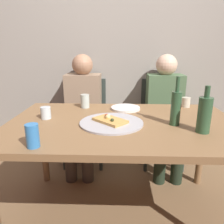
% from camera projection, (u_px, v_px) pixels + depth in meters
% --- Properties ---
extents(ground_plane, '(8.00, 8.00, 0.00)m').
position_uv_depth(ground_plane, '(121.00, 213.00, 1.70)').
color(ground_plane, brown).
extents(back_wall, '(6.00, 0.10, 2.60)m').
position_uv_depth(back_wall, '(122.00, 41.00, 2.34)').
color(back_wall, gray).
rests_on(back_wall, ground_plane).
extents(dining_table, '(1.56, 0.97, 0.75)m').
position_uv_depth(dining_table, '(123.00, 132.00, 1.51)').
color(dining_table, olive).
rests_on(dining_table, ground_plane).
extents(pizza_tray, '(0.42, 0.42, 0.01)m').
position_uv_depth(pizza_tray, '(111.00, 123.00, 1.45)').
color(pizza_tray, '#ADADB2').
rests_on(pizza_tray, dining_table).
extents(pizza_slice_last, '(0.25, 0.24, 0.05)m').
position_uv_depth(pizza_slice_last, '(110.00, 120.00, 1.45)').
color(pizza_slice_last, tan).
rests_on(pizza_slice_last, pizza_tray).
extents(wine_bottle, '(0.08, 0.08, 0.28)m').
position_uv_depth(wine_bottle, '(204.00, 114.00, 1.27)').
color(wine_bottle, '#2D5133').
rests_on(wine_bottle, dining_table).
extents(beer_bottle, '(0.06, 0.06, 0.31)m').
position_uv_depth(beer_bottle, '(176.00, 107.00, 1.40)').
color(beer_bottle, '#2D5133').
rests_on(beer_bottle, dining_table).
extents(tumbler_near, '(0.07, 0.07, 0.11)m').
position_uv_depth(tumbler_near, '(85.00, 101.00, 1.82)').
color(tumbler_near, '#B7C6BC').
rests_on(tumbler_near, dining_table).
extents(tumbler_far, '(0.07, 0.07, 0.08)m').
position_uv_depth(tumbler_far, '(186.00, 102.00, 1.84)').
color(tumbler_far, beige).
rests_on(tumbler_far, dining_table).
extents(wine_glass, '(0.07, 0.07, 0.08)m').
position_uv_depth(wine_glass, '(46.00, 113.00, 1.54)').
color(wine_glass, silver).
rests_on(wine_glass, dining_table).
extents(soda_can, '(0.07, 0.07, 0.12)m').
position_uv_depth(soda_can, '(32.00, 136.00, 1.10)').
color(soda_can, '#337AC1').
rests_on(soda_can, dining_table).
extents(plate_stack, '(0.24, 0.24, 0.02)m').
position_uv_depth(plate_stack, '(126.00, 108.00, 1.78)').
color(plate_stack, white).
rests_on(plate_stack, dining_table).
extents(chair_left, '(0.44, 0.44, 0.90)m').
position_uv_depth(chair_left, '(85.00, 115.00, 2.41)').
color(chair_left, '#2D3833').
rests_on(chair_left, ground_plane).
extents(chair_right, '(0.44, 0.44, 0.90)m').
position_uv_depth(chair_right, '(162.00, 116.00, 2.38)').
color(chair_right, '#2D3833').
rests_on(chair_right, ground_plane).
extents(guest_in_sweater, '(0.36, 0.56, 1.17)m').
position_uv_depth(guest_in_sweater, '(83.00, 108.00, 2.23)').
color(guest_in_sweater, '#937A60').
rests_on(guest_in_sweater, ground_plane).
extents(guest_in_beanie, '(0.36, 0.56, 1.17)m').
position_uv_depth(guest_in_beanie, '(165.00, 109.00, 2.20)').
color(guest_in_beanie, '#4C6B47').
rests_on(guest_in_beanie, ground_plane).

